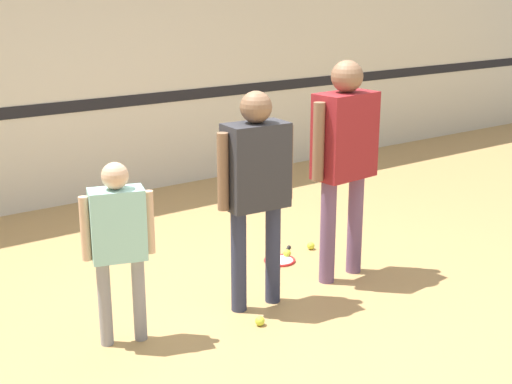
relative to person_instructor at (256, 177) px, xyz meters
name	(u,v)px	position (x,y,z in m)	size (l,w,h in m)	color
ground_plane	(284,309)	(0.12, -0.17, -0.96)	(16.00, 16.00, 0.00)	tan
wall_back	(83,49)	(0.12, 3.18, 0.63)	(16.00, 0.07, 3.20)	silver
person_instructor	(256,177)	(0.00, 0.00, 0.00)	(0.59, 0.28, 1.55)	#2D334C
person_student_left	(118,234)	(-1.01, 0.07, -0.22)	(0.44, 0.28, 1.20)	gray
person_student_right	(345,147)	(0.85, 0.04, 0.09)	(0.64, 0.30, 1.70)	#6B4C70
racket_spare_on_floor	(280,259)	(0.67, 0.58, -0.95)	(0.46, 0.40, 0.03)	red
tennis_ball_near_instructor	(260,321)	(-0.16, -0.27, -0.93)	(0.07, 0.07, 0.07)	#CCE038
tennis_ball_by_spare_racket	(287,253)	(0.77, 0.61, -0.93)	(0.07, 0.07, 0.07)	#CCE038
tennis_ball_stray_left	(311,246)	(1.05, 0.63, -0.93)	(0.07, 0.07, 0.07)	#CCE038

